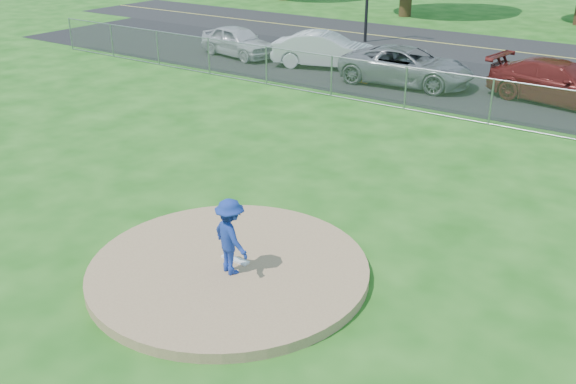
# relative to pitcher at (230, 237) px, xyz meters

# --- Properties ---
(ground) EXTENTS (120.00, 120.00, 0.00)m
(ground) POSITION_rel_pitcher_xyz_m (-0.21, 10.16, -0.94)
(ground) COLOR #185512
(ground) RESTS_ON ground
(pitchers_mound) EXTENTS (5.40, 5.40, 0.20)m
(pitchers_mound) POSITION_rel_pitcher_xyz_m (-0.21, 0.16, -0.84)
(pitchers_mound) COLOR #9D7956
(pitchers_mound) RESTS_ON ground
(pitching_rubber) EXTENTS (0.60, 0.15, 0.04)m
(pitching_rubber) POSITION_rel_pitcher_xyz_m (-0.21, 0.36, -0.72)
(pitching_rubber) COLOR white
(pitching_rubber) RESTS_ON pitchers_mound
(chain_link_fence) EXTENTS (40.00, 0.06, 1.50)m
(chain_link_fence) POSITION_rel_pitcher_xyz_m (-0.21, 12.16, -0.19)
(chain_link_fence) COLOR gray
(chain_link_fence) RESTS_ON ground
(parking_lot) EXTENTS (50.00, 8.00, 0.01)m
(parking_lot) POSITION_rel_pitcher_xyz_m (-0.21, 16.66, -0.94)
(parking_lot) COLOR black
(parking_lot) RESTS_ON ground
(street) EXTENTS (60.00, 7.00, 0.01)m
(street) POSITION_rel_pitcher_xyz_m (-0.21, 24.16, -0.94)
(street) COLOR black
(street) RESTS_ON ground
(pitcher) EXTENTS (1.09, 0.84, 1.48)m
(pitcher) POSITION_rel_pitcher_xyz_m (0.00, 0.00, 0.00)
(pitcher) COLOR navy
(pitcher) RESTS_ON pitchers_mound
(traffic_cone) EXTENTS (0.35, 0.35, 0.69)m
(traffic_cone) POSITION_rel_pitcher_xyz_m (-5.13, 14.65, -0.59)
(traffic_cone) COLOR orange
(traffic_cone) RESTS_ON parking_lot
(parked_car_silver) EXTENTS (4.36, 2.45, 1.40)m
(parked_car_silver) POSITION_rel_pitcher_xyz_m (-12.43, 15.60, -0.23)
(parked_car_silver) COLOR silver
(parked_car_silver) RESTS_ON parking_lot
(parked_car_white) EXTENTS (4.84, 2.96, 1.51)m
(parked_car_white) POSITION_rel_pitcher_xyz_m (-7.86, 16.02, -0.18)
(parked_car_white) COLOR silver
(parked_car_white) RESTS_ON parking_lot
(parked_car_gray) EXTENTS (5.43, 2.85, 1.46)m
(parked_car_gray) POSITION_rel_pitcher_xyz_m (-3.66, 15.33, -0.20)
(parked_car_gray) COLOR gray
(parked_car_gray) RESTS_ON parking_lot
(parked_car_darkred) EXTENTS (5.38, 2.83, 1.49)m
(parked_car_darkred) POSITION_rel_pitcher_xyz_m (1.98, 16.03, -0.19)
(parked_car_darkred) COLOR maroon
(parked_car_darkred) RESTS_ON parking_lot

